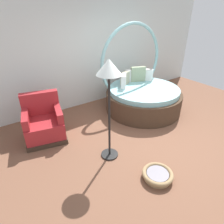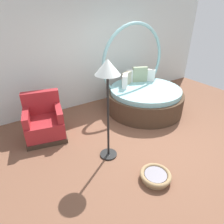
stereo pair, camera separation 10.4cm
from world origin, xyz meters
name	(u,v)px [view 1 (the left image)]	position (x,y,z in m)	size (l,w,h in m)	color
ground_plane	(151,138)	(0.00, 0.00, -0.01)	(8.00, 8.00, 0.02)	brown
back_wall	(93,54)	(0.00, 2.41, 1.37)	(8.00, 0.12, 2.74)	silver
round_daybed	(142,94)	(0.76, 1.18, 0.42)	(1.99, 1.99, 2.19)	#473323
red_armchair	(44,123)	(-1.84, 1.36, 0.33)	(0.96, 0.96, 0.94)	#38281E
pet_basket	(158,175)	(-0.72, -0.85, 0.07)	(0.51, 0.51, 0.13)	#9E7F56
floor_lamp	(109,78)	(-1.05, 0.07, 1.53)	(0.40, 0.40, 1.82)	black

